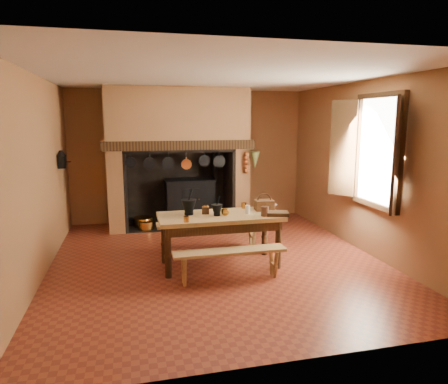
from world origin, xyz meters
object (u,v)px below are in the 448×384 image
(work_table, at_px, (220,223))
(coffee_grinder, at_px, (206,210))
(wicker_basket, at_px, (264,205))
(iron_range, at_px, (190,200))
(bench_front, at_px, (230,258))
(mixing_bowl, at_px, (266,206))

(work_table, distance_m, coffee_grinder, 0.29)
(work_table, relative_size, wicker_basket, 6.14)
(iron_range, distance_m, work_table, 2.67)
(iron_range, xyz_separation_m, wicker_basket, (0.78, -2.53, 0.39))
(work_table, bearing_deg, bench_front, -90.00)
(wicker_basket, bearing_deg, work_table, -165.79)
(bench_front, bearing_deg, wicker_basket, 44.84)
(coffee_grinder, bearing_deg, work_table, -18.29)
(iron_range, distance_m, wicker_basket, 2.68)
(mixing_bowl, distance_m, wicker_basket, 0.14)
(work_table, xyz_separation_m, bench_front, (0.00, -0.60, -0.34))
(mixing_bowl, relative_size, wicker_basket, 1.04)
(bench_front, height_order, coffee_grinder, coffee_grinder)
(work_table, distance_m, bench_front, 0.69)
(iron_range, height_order, work_table, iron_range)
(mixing_bowl, bearing_deg, coffee_grinder, -172.50)
(iron_range, bearing_deg, coffee_grinder, -93.32)
(coffee_grinder, bearing_deg, wicker_basket, 11.26)
(bench_front, xyz_separation_m, mixing_bowl, (0.80, 0.84, 0.50))
(bench_front, distance_m, coffee_grinder, 0.90)
(work_table, bearing_deg, wicker_basket, 9.93)
(coffee_grinder, height_order, wicker_basket, wicker_basket)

